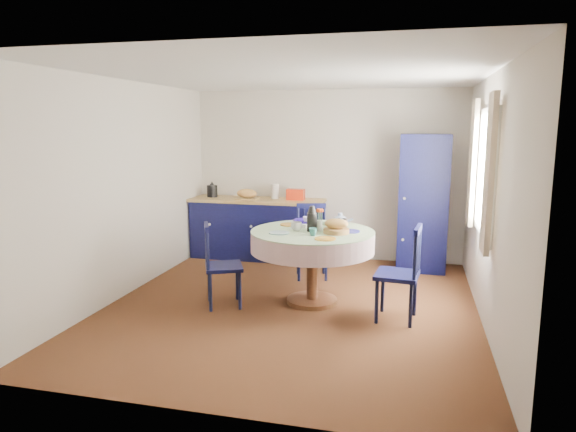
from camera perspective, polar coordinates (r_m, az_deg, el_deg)
name	(u,v)px	position (r m, az deg, el deg)	size (l,w,h in m)	color
floor	(292,306)	(5.79, 0.39, -9.95)	(4.50, 4.50, 0.00)	black
ceiling	(292,74)	(5.47, 0.43, 15.48)	(4.50, 4.50, 0.00)	white
wall_back	(327,175)	(7.69, 4.31, 4.54)	(4.00, 0.02, 2.50)	beige
wall_left	(125,189)	(6.26, -17.71, 2.86)	(0.02, 4.50, 2.50)	beige
wall_right	(490,201)	(5.40, 21.54, 1.56)	(0.02, 4.50, 2.50)	beige
window	(483,170)	(5.66, 20.85, 4.76)	(0.10, 1.74, 1.45)	white
kitchen_counter	(257,227)	(7.75, -3.45, -1.27)	(2.02, 0.63, 1.14)	black
pantry_cabinet	(423,203)	(7.23, 14.75, 1.37)	(0.66, 0.49, 1.87)	black
dining_table	(313,242)	(5.71, 2.81, -2.88)	(1.37, 1.37, 1.11)	#523017
chair_left	(220,265)	(5.72, -7.55, -5.37)	(0.53, 0.54, 0.93)	black
chair_far	(312,241)	(6.76, 2.64, -2.75)	(0.52, 0.51, 0.96)	black
chair_right	(401,273)	(5.37, 12.48, -6.18)	(0.47, 0.49, 0.99)	black
mug_a	(296,226)	(5.66, 0.95, -1.17)	(0.12, 0.12, 0.10)	silver
mug_b	(313,232)	(5.42, 2.79, -1.77)	(0.09, 0.09, 0.08)	#2F7471
mug_c	(342,224)	(5.84, 5.99, -0.84)	(0.14, 0.14, 0.11)	black
mug_d	(307,220)	(6.05, 2.11, -0.49)	(0.10, 0.10, 0.09)	silver
cobalt_bowl	(304,222)	(6.02, 1.76, -0.68)	(0.24, 0.24, 0.06)	navy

